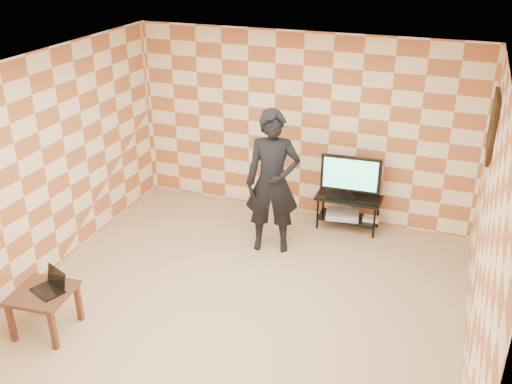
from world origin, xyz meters
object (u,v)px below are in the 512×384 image
side_table (43,299)px  person (273,182)px  tv_stand (348,205)px  tv (351,175)px

side_table → person: 3.07m
tv_stand → tv: tv is taller
tv_stand → side_table: 4.24m
person → side_table: bearing=-139.1°
tv_stand → tv: size_ratio=1.10×
side_table → tv: bearing=52.9°
tv → person: size_ratio=0.43×
tv_stand → tv: 0.47m
tv_stand → person: size_ratio=0.47×
tv → side_table: bearing=-127.1°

